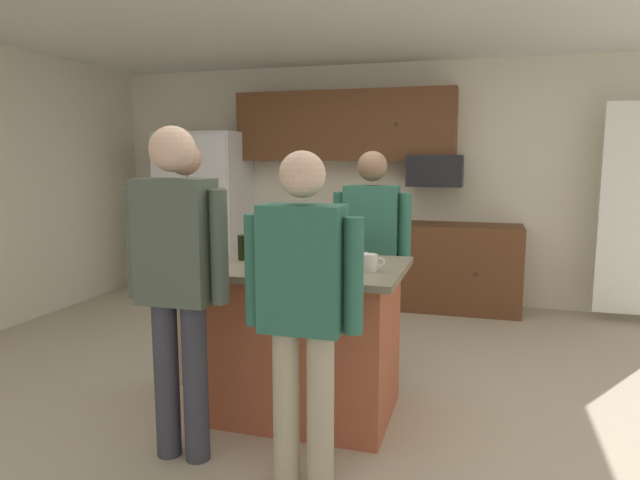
# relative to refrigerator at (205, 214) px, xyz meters

# --- Properties ---
(floor) EXTENTS (7.04, 7.04, 0.00)m
(floor) POSITION_rel_refrigerator_xyz_m (2.00, -2.38, -0.94)
(floor) COLOR #B7A88E
(floor) RESTS_ON ground
(back_wall) EXTENTS (6.40, 0.10, 2.60)m
(back_wall) POSITION_rel_refrigerator_xyz_m (2.00, 0.42, 0.36)
(back_wall) COLOR beige
(back_wall) RESTS_ON ground
(cabinet_run_upper) EXTENTS (2.40, 0.38, 0.75)m
(cabinet_run_upper) POSITION_rel_refrigerator_xyz_m (1.60, 0.22, 0.99)
(cabinet_run_upper) COLOR brown
(cabinet_run_lower) EXTENTS (1.80, 0.63, 0.90)m
(cabinet_run_lower) POSITION_rel_refrigerator_xyz_m (2.60, 0.10, -0.49)
(cabinet_run_lower) COLOR brown
(cabinet_run_lower) RESTS_ON ground
(refrigerator) EXTENTS (0.93, 0.76, 1.87)m
(refrigerator) POSITION_rel_refrigerator_xyz_m (0.00, 0.00, 0.00)
(refrigerator) COLOR white
(refrigerator) RESTS_ON ground
(microwave_over_range) EXTENTS (0.56, 0.40, 0.32)m
(microwave_over_range) POSITION_rel_refrigerator_xyz_m (2.60, 0.12, 0.51)
(microwave_over_range) COLOR black
(kitchen_island) EXTENTS (1.19, 0.90, 0.94)m
(kitchen_island) POSITION_rel_refrigerator_xyz_m (2.08, -2.66, -0.46)
(kitchen_island) COLOR #AD5638
(kitchen_island) RESTS_ON ground
(person_guest_by_door) EXTENTS (0.57, 0.22, 1.61)m
(person_guest_by_door) POSITION_rel_refrigerator_xyz_m (2.31, -3.44, -0.01)
(person_guest_by_door) COLOR tan
(person_guest_by_door) RESTS_ON ground
(person_guest_left) EXTENTS (0.57, 0.22, 1.63)m
(person_guest_left) POSITION_rel_refrigerator_xyz_m (2.33, -1.89, 0.00)
(person_guest_left) COLOR tan
(person_guest_left) RESTS_ON ground
(person_elder_center) EXTENTS (0.57, 0.23, 1.74)m
(person_elder_center) POSITION_rel_refrigerator_xyz_m (1.61, -3.36, 0.07)
(person_elder_center) COLOR #383842
(person_elder_center) RESTS_ON ground
(person_guest_right) EXTENTS (0.57, 0.22, 1.69)m
(person_guest_right) POSITION_rel_refrigerator_xyz_m (1.16, -2.46, 0.04)
(person_guest_right) COLOR tan
(person_guest_right) RESTS_ON ground
(mug_blue_stoneware) EXTENTS (0.13, 0.08, 0.09)m
(mug_blue_stoneware) POSITION_rel_refrigerator_xyz_m (2.37, -2.56, 0.05)
(mug_blue_stoneware) COLOR white
(mug_blue_stoneware) RESTS_ON kitchen_island
(glass_stout_tall) EXTENTS (0.08, 0.08, 0.16)m
(glass_stout_tall) POSITION_rel_refrigerator_xyz_m (1.65, -2.62, 0.09)
(glass_stout_tall) COLOR black
(glass_stout_tall) RESTS_ON kitchen_island
(mug_ceramic_white) EXTENTS (0.13, 0.09, 0.10)m
(mug_ceramic_white) POSITION_rel_refrigerator_xyz_m (2.49, -2.75, 0.06)
(mug_ceramic_white) COLOR white
(mug_ceramic_white) RESTS_ON kitchen_island
(tumbler_amber) EXTENTS (0.07, 0.07, 0.16)m
(tumbler_amber) POSITION_rel_refrigerator_xyz_m (1.66, -2.47, 0.08)
(tumbler_amber) COLOR black
(tumbler_amber) RESTS_ON kitchen_island
(serving_tray) EXTENTS (0.44, 0.30, 0.04)m
(serving_tray) POSITION_rel_refrigerator_xyz_m (2.02, -2.66, 0.03)
(serving_tray) COLOR #B7B7BC
(serving_tray) RESTS_ON kitchen_island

